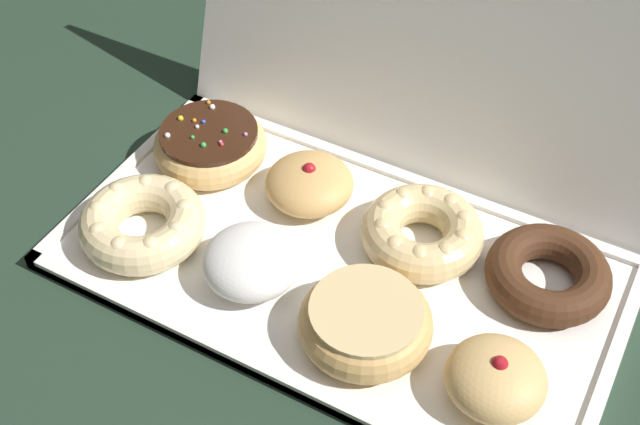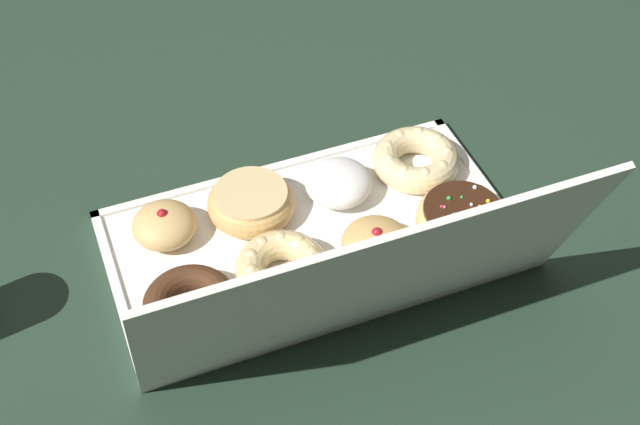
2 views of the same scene
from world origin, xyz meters
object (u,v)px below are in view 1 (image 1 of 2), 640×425
Objects in this scene: cruller_donut_0 at (142,222)px; glazed_ring_donut_2 at (365,322)px; powdered_filled_donut_1 at (252,261)px; chocolate_cake_ring_donut_7 at (548,274)px; cruller_donut_6 at (422,231)px; jelly_filled_donut_3 at (496,378)px; jelly_filled_donut_5 at (309,183)px; sprinkle_donut_4 at (210,144)px; donut_box at (339,266)px.

glazed_ring_donut_2 is at bearing -0.69° from cruller_donut_0.
cruller_donut_0 is at bearing -176.69° from powdered_filled_donut_1.
chocolate_cake_ring_donut_7 is (0.12, 0.13, -0.00)m from glazed_ring_donut_2.
jelly_filled_donut_3 is at bearing -45.77° from cruller_donut_6.
cruller_donut_0 is 1.33× the size of powdered_filled_donut_1.
jelly_filled_donut_3 is at bearing -0.26° from glazed_ring_donut_2.
jelly_filled_donut_3 reaches higher than glazed_ring_donut_2.
glazed_ring_donut_2 is at bearing -45.09° from jelly_filled_donut_5.
powdered_filled_donut_1 is at bearing -153.38° from chocolate_cake_ring_donut_7.
glazed_ring_donut_2 reaches higher than chocolate_cake_ring_donut_7.
cruller_donut_6 reaches higher than chocolate_cake_ring_donut_7.
powdered_filled_donut_1 is at bearing -43.22° from sprinkle_donut_4.
cruller_donut_6 is at bearing -2.40° from jelly_filled_donut_5.
cruller_donut_0 and glazed_ring_donut_2 have the same top height.
donut_box is 4.49× the size of cruller_donut_6.
donut_box is at bearing 18.77° from cruller_donut_0.
powdered_filled_donut_1 is 0.17m from sprinkle_donut_4.
donut_box is 5.76× the size of powdered_filled_donut_1.
sprinkle_donut_4 reaches higher than cruller_donut_6.
powdered_filled_donut_1 is at bearing -87.70° from jelly_filled_donut_5.
powdered_filled_donut_1 reaches higher than cruller_donut_6.
sprinkle_donut_4 is (-0.36, 0.13, -0.00)m from jelly_filled_donut_3.
sprinkle_donut_4 is at bearing 136.78° from powdered_filled_donut_1.
cruller_donut_0 is 0.17m from jelly_filled_donut_5.
jelly_filled_donut_3 is at bearing -2.48° from powdered_filled_donut_1.
jelly_filled_donut_3 is (0.12, -0.00, 0.00)m from glazed_ring_donut_2.
cruller_donut_6 is at bearing 42.51° from powdered_filled_donut_1.
donut_box is at bearing 159.83° from jelly_filled_donut_3.
sprinkle_donut_4 is at bearing 178.40° from cruller_donut_6.
chocolate_cake_ring_donut_7 is (0.18, 0.07, 0.02)m from donut_box.
cruller_donut_0 is 1.02× the size of sprinkle_donut_4.
donut_box is 0.19m from chocolate_cake_ring_donut_7.
powdered_filled_donut_1 is 0.80× the size of chocolate_cake_ring_donut_7.
powdered_filled_donut_1 is at bearing -138.50° from donut_box.
powdered_filled_donut_1 reaches higher than cruller_donut_0.
donut_box is at bearing -42.72° from jelly_filled_donut_5.
cruller_donut_0 is 0.12m from powdered_filled_donut_1.
glazed_ring_donut_2 is (0.24, -0.00, 0.00)m from cruller_donut_0.
jelly_filled_donut_5 is at bearing -178.86° from chocolate_cake_ring_donut_7.
powdered_filled_donut_1 is 0.76× the size of sprinkle_donut_4.
donut_box is 4.31× the size of cruller_donut_0.
glazed_ring_donut_2 is 1.02× the size of chocolate_cake_ring_donut_7.
jelly_filled_donut_5 is (0.12, -0.00, 0.00)m from sprinkle_donut_4.
cruller_donut_6 is (0.12, -0.01, -0.00)m from jelly_filled_donut_5.
jelly_filled_donut_3 is at bearing -0.55° from cruller_donut_0.
cruller_donut_6 is (-0.12, 0.12, -0.00)m from jelly_filled_donut_3.
chocolate_cake_ring_donut_7 is (0.36, 0.00, -0.00)m from sprinkle_donut_4.
sprinkle_donut_4 is 0.24m from cruller_donut_6.
powdered_filled_donut_1 is 0.12m from jelly_filled_donut_5.
jelly_filled_donut_5 is at bearing -0.76° from sprinkle_donut_4.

